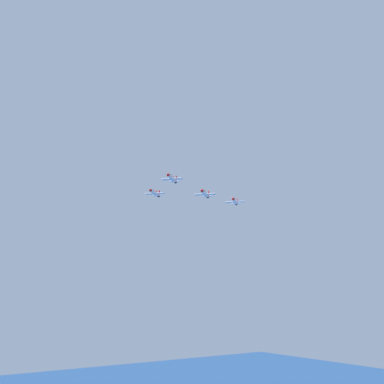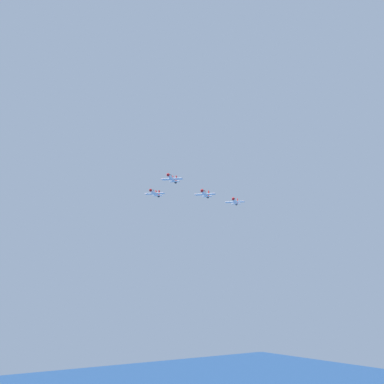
{
  "view_description": "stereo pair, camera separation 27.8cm",
  "coord_description": "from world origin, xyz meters",
  "px_view_note": "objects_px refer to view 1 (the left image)",
  "views": [
    {
      "loc": [
        -127.14,
        -181.08,
        118.3
      ],
      "look_at": [
        -5.29,
        -6.38,
        166.11
      ],
      "focal_mm": 43.38,
      "sensor_mm": 36.0,
      "label": 1
    },
    {
      "loc": [
        -126.91,
        -181.24,
        118.3
      ],
      "look_at": [
        -5.29,
        -6.38,
        166.11
      ],
      "focal_mm": 43.38,
      "sensor_mm": 36.0,
      "label": 2
    }
  ],
  "objects_px": {
    "jet_left_wingman": "(205,194)",
    "jet_lead": "(172,178)",
    "jet_right_wingman": "(154,193)",
    "jet_left_outer": "(235,201)"
  },
  "relations": [
    {
      "from": "jet_left_wingman",
      "to": "jet_left_outer",
      "type": "height_order",
      "value": "jet_left_wingman"
    },
    {
      "from": "jet_left_wingman",
      "to": "jet_right_wingman",
      "type": "height_order",
      "value": "jet_right_wingman"
    },
    {
      "from": "jet_left_wingman",
      "to": "jet_right_wingman",
      "type": "bearing_deg",
      "value": -89.42
    },
    {
      "from": "jet_left_wingman",
      "to": "jet_left_outer",
      "type": "bearing_deg",
      "value": 140.22
    },
    {
      "from": "jet_right_wingman",
      "to": "jet_lead",
      "type": "bearing_deg",
      "value": 40.5
    },
    {
      "from": "jet_lead",
      "to": "jet_right_wingman",
      "type": "relative_size",
      "value": 1.01
    },
    {
      "from": "jet_lead",
      "to": "jet_right_wingman",
      "type": "bearing_deg",
      "value": -140.09
    },
    {
      "from": "jet_lead",
      "to": "jet_left_outer",
      "type": "height_order",
      "value": "jet_lead"
    },
    {
      "from": "jet_left_wingman",
      "to": "jet_lead",
      "type": "bearing_deg",
      "value": -39.78
    },
    {
      "from": "jet_right_wingman",
      "to": "jet_left_outer",
      "type": "xyz_separation_m",
      "value": [
        35.73,
        -17.04,
        -2.77
      ]
    }
  ]
}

